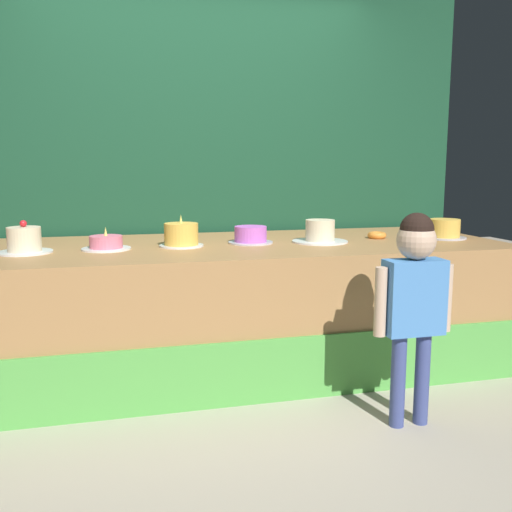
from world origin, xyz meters
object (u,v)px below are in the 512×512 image
at_px(cake_center_right, 251,235).
at_px(cake_far_left, 24,241).
at_px(cake_left, 106,243).
at_px(child_figure, 414,290).
at_px(cake_center_left, 181,235).
at_px(donut, 377,235).
at_px(cake_far_right, 445,229).
at_px(cake_right, 320,233).

bearing_deg(cake_center_right, cake_far_left, -176.54).
bearing_deg(cake_left, cake_center_right, 3.95).
bearing_deg(child_figure, cake_center_right, 117.47).
bearing_deg(cake_center_left, cake_far_left, -177.29).
bearing_deg(donut, child_figure, -107.13).
bearing_deg(cake_center_left, cake_far_right, -1.53).
bearing_deg(child_figure, donut, 72.87).
height_order(cake_far_left, cake_center_left, cake_center_left).
xyz_separation_m(donut, cake_center_left, (-1.32, -0.06, 0.05)).
distance_m(cake_center_right, cake_far_right, 1.32).
distance_m(donut, cake_far_right, 0.45).
relative_size(cake_far_left, cake_center_right, 1.07).
bearing_deg(cake_center_right, cake_right, -8.16).
relative_size(child_figure, cake_center_left, 3.96).
distance_m(child_figure, cake_far_left, 2.11).
relative_size(cake_left, cake_right, 0.80).
bearing_deg(cake_far_right, cake_right, 178.57).
relative_size(child_figure, donut, 8.44).
xyz_separation_m(child_figure, cake_far_left, (-1.87, 0.97, 0.17)).
height_order(donut, cake_center_left, cake_center_left).
distance_m(child_figure, cake_left, 1.74).
relative_size(cake_center_left, cake_right, 0.75).
height_order(child_figure, cake_center_right, child_figure).
bearing_deg(cake_left, child_figure, -34.82).
height_order(cake_center_left, cake_far_right, cake_center_left).
xyz_separation_m(donut, cake_left, (-1.76, -0.08, 0.01)).
xyz_separation_m(child_figure, cake_far_right, (0.77, 0.97, 0.17)).
relative_size(cake_left, cake_center_right, 1.00).
xyz_separation_m(cake_far_left, cake_right, (1.76, 0.02, -0.01)).
xyz_separation_m(cake_center_left, cake_right, (0.88, -0.03, -0.01)).
xyz_separation_m(cake_left, cake_far_right, (2.20, -0.02, 0.02)).
height_order(donut, cake_far_right, cake_far_right).
height_order(child_figure, cake_far_left, child_figure).
distance_m(cake_far_left, cake_far_right, 2.64).
relative_size(donut, cake_far_right, 0.43).
bearing_deg(donut, cake_center_left, -177.31).
bearing_deg(donut, cake_center_right, -178.44).
bearing_deg(cake_center_left, donut, 2.69).
bearing_deg(cake_left, cake_far_right, -0.63).
bearing_deg(cake_center_right, cake_left, -176.05).
bearing_deg(cake_center_left, cake_right, -1.63).
height_order(cake_far_left, cake_right, cake_far_left).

